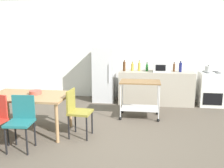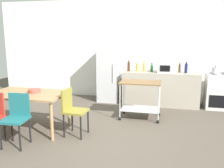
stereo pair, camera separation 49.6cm
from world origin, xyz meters
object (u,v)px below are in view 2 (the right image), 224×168
bottle_hot_sauce (186,68)px  bottle_olive_oil (129,66)px  bottle_soy_sauce (152,68)px  refrigerator (109,74)px  chair_olive (73,109)px  bottle_wine (144,67)px  bottle_vinegar (180,68)px  microwave (167,68)px  stove_oven (218,91)px  dining_table (28,97)px  chair_teal (17,116)px  kettle (215,70)px  bottle_soda (137,67)px  kitchen_cart (140,94)px  fruit_bowl (34,91)px

bottle_hot_sauce → bottle_olive_oil: bearing=-178.7°
bottle_soy_sauce → bottle_hot_sauce: bottle_hot_sauce is taller
refrigerator → bottle_hot_sauce: bearing=-3.2°
chair_olive → bottle_wine: size_ratio=3.08×
bottle_vinegar → bottle_hot_sauce: bearing=-19.1°
chair_olive → microwave: size_ratio=1.93×
stove_oven → bottle_soy_sauce: bottle_soy_sauce is taller
dining_table → refrigerator: 2.72m
bottle_olive_oil → bottle_vinegar: (1.34, 0.09, -0.02)m
chair_teal → stove_oven: 4.87m
chair_olive → bottle_hot_sauce: bearing=-37.2°
kettle → chair_olive: bearing=-140.0°
refrigerator → bottle_soy_sauce: refrigerator is taller
kettle → bottle_soda: bearing=176.4°
dining_table → bottle_olive_oil: bottle_olive_oil is taller
refrigerator → bottle_soda: 0.83m
bottle_hot_sauce → bottle_soy_sauce: bearing=178.2°
microwave → kettle: (1.19, -0.01, -0.03)m
chair_teal → stove_oven: (3.74, 3.11, -0.07)m
chair_teal → kitchen_cart: size_ratio=0.98×
bottle_olive_oil → bottle_soy_sauce: bottle_olive_oil is taller
chair_teal → bottle_soda: size_ratio=3.52×
bottle_wine → fruit_bowl: bottle_wine is taller
bottle_wine → fruit_bowl: size_ratio=1.24×
microwave → stove_oven: bearing=3.8°
refrigerator → kitchen_cart: (1.05, -1.34, -0.20)m
stove_oven → bottle_wine: bearing=179.4°
bottle_wine → bottle_vinegar: (0.94, -0.00, -0.01)m
kitchen_cart → bottle_olive_oil: 1.35m
bottle_vinegar → bottle_wine: bearing=180.0°
bottle_wine → kettle: size_ratio=1.21×
stove_oven → kettle: (-0.12, -0.10, 0.55)m
bottle_hot_sauce → microwave: bearing=-174.2°
chair_teal → bottle_wine: size_ratio=3.08×
refrigerator → microwave: refrigerator is taller
dining_table → bottle_olive_oil: 2.89m
refrigerator → bottle_wine: 1.02m
chair_olive → microwave: microwave is taller
microwave → kettle: microwave is taller
bottle_olive_oil → bottle_soy_sauce: 0.62m
dining_table → bottle_soy_sauce: bearing=47.3°
chair_teal → microwave: 3.92m
fruit_bowl → bottle_wine: bearing=51.4°
bottle_vinegar → kettle: size_ratio=1.08×
chair_teal → bottle_soy_sauce: bearing=52.6°
bottle_soy_sauce → microwave: size_ratio=0.52×
refrigerator → bottle_hot_sauce: 2.10m
stove_oven → bottle_soda: (-2.10, 0.03, 0.55)m
bottle_vinegar → fruit_bowl: bearing=-140.0°
stove_oven → bottle_soda: bearing=179.3°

